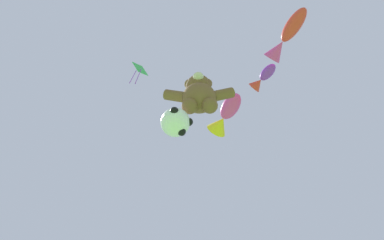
# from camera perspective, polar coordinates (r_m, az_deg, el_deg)

# --- Properties ---
(teddy_bear_kite) EXTENTS (2.32, 1.02, 2.36)m
(teddy_bear_kite) POSITION_cam_1_polar(r_m,az_deg,el_deg) (8.38, 1.55, 5.78)
(teddy_bear_kite) COLOR brown
(soccer_ball_kite) EXTENTS (0.89, 0.89, 0.82)m
(soccer_ball_kite) POSITION_cam_1_polar(r_m,az_deg,el_deg) (7.00, -3.65, -0.53)
(soccer_ball_kite) COLOR white
(fish_kite_magenta) EXTENTS (1.97, 2.57, 1.09)m
(fish_kite_magenta) POSITION_cam_1_polar(r_m,az_deg,el_deg) (13.64, 7.35, 0.97)
(fish_kite_magenta) COLOR #E53F9E
(fish_kite_violet) EXTENTS (1.33, 1.47, 0.64)m
(fish_kite_violet) POSITION_cam_1_polar(r_m,az_deg,el_deg) (12.83, 15.38, 8.97)
(fish_kite_violet) COLOR purple
(fish_kite_crimson) EXTENTS (1.86, 2.51, 0.82)m
(fish_kite_crimson) POSITION_cam_1_polar(r_m,az_deg,el_deg) (12.82, 19.99, 16.77)
(fish_kite_crimson) COLOR red
(diamond_kite) EXTENTS (0.78, 0.80, 2.71)m
(diamond_kite) POSITION_cam_1_polar(r_m,az_deg,el_deg) (13.96, -11.62, 10.77)
(diamond_kite) COLOR green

